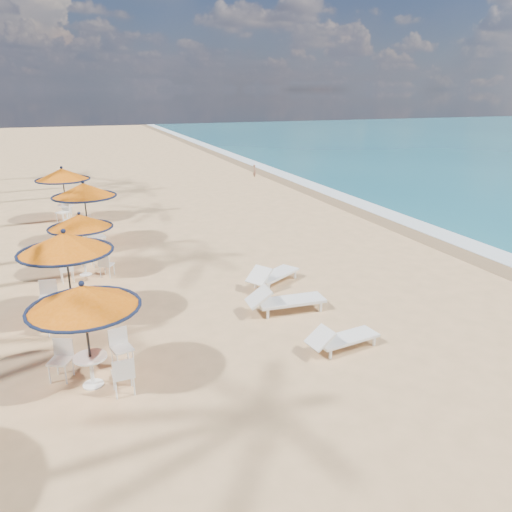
{
  "coord_description": "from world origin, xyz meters",
  "views": [
    {
      "loc": [
        -5.02,
        -9.67,
        5.74
      ],
      "look_at": [
        -0.22,
        3.03,
        1.2
      ],
      "focal_mm": 35.0,
      "sensor_mm": 36.0,
      "label": 1
    }
  ],
  "objects_px": {
    "station_2": "(81,229)",
    "station_1": "(63,251)",
    "station_0": "(86,309)",
    "lounger_mid": "(283,300)",
    "station_3": "(84,198)",
    "station_4": "(62,179)",
    "lounger_far": "(272,275)",
    "lounger_near": "(340,338)"
  },
  "relations": [
    {
      "from": "station_0",
      "to": "lounger_far",
      "type": "distance_m",
      "value": 6.8
    },
    {
      "from": "station_1",
      "to": "lounger_far",
      "type": "height_order",
      "value": "station_1"
    },
    {
      "from": "station_1",
      "to": "lounger_mid",
      "type": "distance_m",
      "value": 5.81
    },
    {
      "from": "station_0",
      "to": "lounger_far",
      "type": "xyz_separation_m",
      "value": [
        5.49,
        3.79,
        -1.34
      ]
    },
    {
      "from": "station_2",
      "to": "station_1",
      "type": "bearing_deg",
      "value": -99.01
    },
    {
      "from": "station_2",
      "to": "lounger_mid",
      "type": "relative_size",
      "value": 0.97
    },
    {
      "from": "station_0",
      "to": "lounger_near",
      "type": "distance_m",
      "value": 5.62
    },
    {
      "from": "station_0",
      "to": "station_3",
      "type": "bearing_deg",
      "value": 87.57
    },
    {
      "from": "station_3",
      "to": "lounger_mid",
      "type": "xyz_separation_m",
      "value": [
        4.58,
        -8.4,
        -1.48
      ]
    },
    {
      "from": "station_0",
      "to": "lounger_near",
      "type": "xyz_separation_m",
      "value": [
        5.42,
        -0.52,
        -1.37
      ]
    },
    {
      "from": "station_1",
      "to": "station_4",
      "type": "distance_m",
      "value": 11.21
    },
    {
      "from": "lounger_far",
      "to": "station_2",
      "type": "bearing_deg",
      "value": 119.67
    },
    {
      "from": "station_0",
      "to": "lounger_far",
      "type": "relative_size",
      "value": 1.13
    },
    {
      "from": "station_4",
      "to": "lounger_mid",
      "type": "relative_size",
      "value": 1.14
    },
    {
      "from": "station_0",
      "to": "lounger_far",
      "type": "bearing_deg",
      "value": 34.6
    },
    {
      "from": "station_2",
      "to": "lounger_far",
      "type": "xyz_separation_m",
      "value": [
        5.33,
        -2.95,
        -1.21
      ]
    },
    {
      "from": "station_3",
      "to": "lounger_near",
      "type": "bearing_deg",
      "value": -65.15
    },
    {
      "from": "station_0",
      "to": "station_1",
      "type": "distance_m",
      "value": 3.41
    },
    {
      "from": "station_0",
      "to": "station_2",
      "type": "bearing_deg",
      "value": 88.67
    },
    {
      "from": "lounger_mid",
      "to": "station_2",
      "type": "bearing_deg",
      "value": 138.13
    },
    {
      "from": "station_4",
      "to": "lounger_far",
      "type": "relative_size",
      "value": 1.23
    },
    {
      "from": "station_1",
      "to": "lounger_far",
      "type": "relative_size",
      "value": 1.21
    },
    {
      "from": "lounger_far",
      "to": "station_3",
      "type": "bearing_deg",
      "value": 96.71
    },
    {
      "from": "station_0",
      "to": "station_4",
      "type": "relative_size",
      "value": 0.92
    },
    {
      "from": "station_4",
      "to": "lounger_mid",
      "type": "bearing_deg",
      "value": -67.41
    },
    {
      "from": "station_1",
      "to": "lounger_near",
      "type": "distance_m",
      "value": 7.17
    },
    {
      "from": "station_2",
      "to": "lounger_mid",
      "type": "height_order",
      "value": "station_2"
    },
    {
      "from": "station_0",
      "to": "lounger_near",
      "type": "relative_size",
      "value": 1.23
    },
    {
      "from": "station_0",
      "to": "lounger_mid",
      "type": "bearing_deg",
      "value": 20.13
    },
    {
      "from": "lounger_mid",
      "to": "lounger_far",
      "type": "height_order",
      "value": "lounger_mid"
    },
    {
      "from": "station_4",
      "to": "lounger_mid",
      "type": "height_order",
      "value": "station_4"
    },
    {
      "from": "lounger_near",
      "to": "lounger_mid",
      "type": "distance_m",
      "value": 2.4
    },
    {
      "from": "lounger_mid",
      "to": "lounger_far",
      "type": "relative_size",
      "value": 1.07
    },
    {
      "from": "station_3",
      "to": "station_4",
      "type": "relative_size",
      "value": 1.01
    },
    {
      "from": "station_1",
      "to": "station_2",
      "type": "height_order",
      "value": "station_1"
    },
    {
      "from": "station_1",
      "to": "station_4",
      "type": "relative_size",
      "value": 0.99
    },
    {
      "from": "station_2",
      "to": "station_3",
      "type": "bearing_deg",
      "value": 85.44
    },
    {
      "from": "station_3",
      "to": "station_2",
      "type": "bearing_deg",
      "value": -94.56
    },
    {
      "from": "lounger_mid",
      "to": "lounger_far",
      "type": "xyz_separation_m",
      "value": [
        0.47,
        1.95,
        -0.02
      ]
    },
    {
      "from": "station_4",
      "to": "lounger_near",
      "type": "height_order",
      "value": "station_4"
    },
    {
      "from": "station_3",
      "to": "station_4",
      "type": "bearing_deg",
      "value": 99.47
    },
    {
      "from": "station_1",
      "to": "lounger_mid",
      "type": "height_order",
      "value": "station_1"
    }
  ]
}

